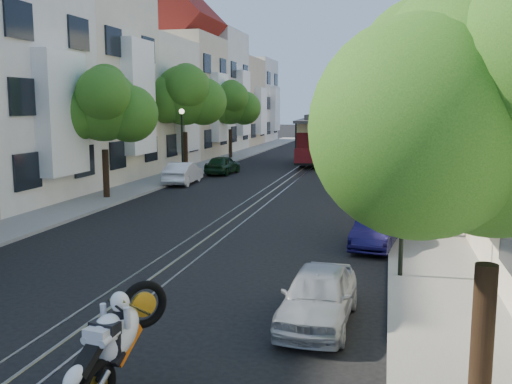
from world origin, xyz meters
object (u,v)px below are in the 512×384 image
Objects in this scene: parked_car_w_far at (223,165)px; parked_car_e_mid at (376,230)px; tree_e_c at (417,103)px; lamp_east at (404,170)px; parked_car_e_far at (379,169)px; parked_car_w_mid at (183,173)px; tree_e_d at (410,100)px; parked_car_e_near at (318,296)px; cable_car at (317,137)px; lamp_west at (182,133)px; tree_w_c at (185,96)px; tree_w_b at (104,107)px; tree_e_a at (502,109)px; sportbike_rider at (116,338)px; tree_w_d at (231,104)px; tree_e_b at (433,97)px.

parked_car_e_mid is at bearing 124.33° from parked_car_w_far.
tree_e_c is 16.10m from lamp_east.
parked_car_w_mid is at bearing -156.43° from parked_car_e_far.
tree_e_d is 30.84m from parked_car_e_near.
parked_car_w_mid is at bearing 120.05° from parked_car_e_near.
cable_car reaches higher than parked_car_w_far.
tree_e_c is 13.41m from parked_car_w_mid.
lamp_east and lamp_west have the same top height.
lamp_east is 4.16m from parked_car_e_mid.
tree_e_d is at bearing 87.54° from parked_car_e_near.
tree_e_c is at bearing -19.15° from tree_w_c.
tree_w_b reaches higher than parked_car_e_far.
tree_e_a is at bearing -50.83° from parked_car_e_near.
sportbike_rider is at bearing -103.03° from tree_e_c.
parked_car_e_far is at bearing 92.47° from lamp_east.
tree_e_c is 15.25m from tree_w_c.
tree_w_b reaches higher than lamp_west.
lamp_west is 26.46m from sportbike_rider.
cable_car is at bearing 108.78° from parked_car_e_mid.
tree_w_b is 14.85m from parked_car_e_mid.
parked_car_w_mid reaches higher than parked_car_e_far.
tree_e_c is 1.00× the size of tree_w_d.
parked_car_w_mid is at bearing 126.46° from lamp_east.
lamp_east is 23.93m from parked_car_w_far.
tree_e_a reaches higher than parked_car_e_far.
tree_w_b is (-14.40, -17.00, -0.47)m from tree_e_d.
tree_w_d is 1.70× the size of parked_car_w_mid.
tree_e_b is 11.00m from tree_e_c.
tree_e_b is 0.94× the size of tree_w_c.
tree_w_b is (-14.40, -6.00, -0.20)m from tree_e_c.
tree_e_a reaches higher than sportbike_rider.
tree_e_a is 1.82× the size of parked_car_e_near.
tree_e_d is 7.24m from parked_car_e_far.
tree_e_c is 15.60m from tree_w_b.
tree_w_d is at bearing -72.98° from parked_car_w_far.
parked_car_e_mid is at bearing -50.83° from lamp_west.
tree_w_d is at bearing 90.00° from tree_w_c.
tree_e_b is 17.41m from parked_car_w_mid.
parked_car_e_mid is (12.74, -17.58, -4.52)m from tree_w_c.
parked_car_e_near is (2.68, 3.62, -0.33)m from sportbike_rider.
lamp_west reaches higher than parked_car_w_far.
sportbike_rider is (-5.34, -23.05, -3.68)m from tree_e_c.
tree_w_c is 3.81m from lamp_west.
tree_w_b is 1.51× the size of lamp_west.
lamp_east is 0.45× the size of cable_car.
lamp_east is at bearing -100.93° from tree_e_b.
parked_car_e_far is (4.87, -7.64, -1.52)m from cable_car.
tree_e_a is 0.96× the size of tree_w_d.
parked_car_w_far is at bearing -102.61° from parked_car_w_mid.
lamp_west is at bearing -166.33° from parked_car_e_far.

